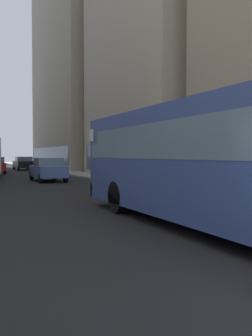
{
  "coord_description": "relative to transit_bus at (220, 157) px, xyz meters",
  "views": [
    {
      "loc": [
        -4.48,
        -3.12,
        1.82
      ],
      "look_at": [
        0.48,
        7.85,
        1.4
      ],
      "focal_mm": 39.9,
      "sensor_mm": 36.0,
      "label": 1
    }
  ],
  "objects": [
    {
      "name": "car_blue_hatchback",
      "position": [
        0.0,
        18.53,
        -0.96
      ],
      "size": [
        1.85,
        4.15,
        1.62
      ],
      "color": "#4C6BB7",
      "rests_on": "ground"
    },
    {
      "name": "building_right_far",
      "position": [
        10.7,
        40.45,
        11.45
      ],
      "size": [
        11.62,
        21.23,
        26.47
      ],
      "color": "#A0937F",
      "rests_on": "ground"
    },
    {
      "name": "transit_bus",
      "position": [
        0.0,
        0.0,
        0.0
      ],
      "size": [
        2.78,
        11.53,
        3.05
      ],
      "color": "#33478C",
      "rests_on": "ground"
    },
    {
      "name": "ground_plane",
      "position": [
        -1.2,
        30.98,
        -1.78
      ],
      "size": [
        120.0,
        120.0,
        0.0
      ],
      "primitive_type": "plane",
      "color": "black"
    },
    {
      "name": "car_black_suv",
      "position": [
        1.6,
        39.18,
        -0.95
      ],
      "size": [
        1.92,
        4.79,
        1.62
      ],
      "color": "black",
      "rests_on": "ground"
    },
    {
      "name": "sidewalk_right",
      "position": [
        4.5,
        30.98,
        -1.7
      ],
      "size": [
        2.4,
        110.0,
        0.15
      ],
      "primitive_type": "cube",
      "color": "gray",
      "rests_on": "ground"
    }
  ]
}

